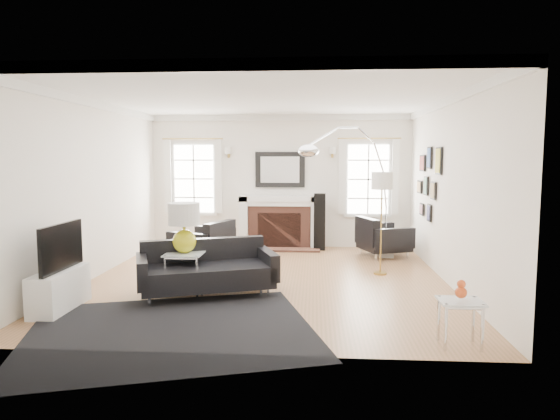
# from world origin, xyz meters

# --- Properties ---
(floor) EXTENTS (6.00, 6.00, 0.00)m
(floor) POSITION_xyz_m (0.00, 0.00, 0.00)
(floor) COLOR olive
(floor) RESTS_ON ground
(back_wall) EXTENTS (5.50, 0.04, 2.80)m
(back_wall) POSITION_xyz_m (0.00, 3.00, 1.40)
(back_wall) COLOR white
(back_wall) RESTS_ON floor
(front_wall) EXTENTS (5.50, 0.04, 2.80)m
(front_wall) POSITION_xyz_m (0.00, -3.00, 1.40)
(front_wall) COLOR white
(front_wall) RESTS_ON floor
(left_wall) EXTENTS (0.04, 6.00, 2.80)m
(left_wall) POSITION_xyz_m (-2.75, 0.00, 1.40)
(left_wall) COLOR white
(left_wall) RESTS_ON floor
(right_wall) EXTENTS (0.04, 6.00, 2.80)m
(right_wall) POSITION_xyz_m (2.75, 0.00, 1.40)
(right_wall) COLOR white
(right_wall) RESTS_ON floor
(ceiling) EXTENTS (5.50, 6.00, 0.02)m
(ceiling) POSITION_xyz_m (0.00, 0.00, 2.80)
(ceiling) COLOR white
(ceiling) RESTS_ON back_wall
(crown_molding) EXTENTS (5.50, 6.00, 0.12)m
(crown_molding) POSITION_xyz_m (0.00, 0.00, 2.74)
(crown_molding) COLOR white
(crown_molding) RESTS_ON back_wall
(fireplace) EXTENTS (1.70, 0.69, 1.11)m
(fireplace) POSITION_xyz_m (0.00, 2.79, 0.54)
(fireplace) COLOR white
(fireplace) RESTS_ON floor
(mantel_mirror) EXTENTS (1.05, 0.07, 0.75)m
(mantel_mirror) POSITION_xyz_m (0.00, 2.95, 1.65)
(mantel_mirror) COLOR black
(mantel_mirror) RESTS_ON back_wall
(window_left) EXTENTS (1.24, 0.15, 1.62)m
(window_left) POSITION_xyz_m (-1.85, 2.95, 1.46)
(window_left) COLOR white
(window_left) RESTS_ON back_wall
(window_right) EXTENTS (1.24, 0.15, 1.62)m
(window_right) POSITION_xyz_m (1.85, 2.95, 1.46)
(window_right) COLOR white
(window_right) RESTS_ON back_wall
(gallery_wall) EXTENTS (0.04, 1.73, 1.29)m
(gallery_wall) POSITION_xyz_m (2.72, 1.30, 1.53)
(gallery_wall) COLOR black
(gallery_wall) RESTS_ON right_wall
(tv_unit) EXTENTS (0.35, 1.00, 1.09)m
(tv_unit) POSITION_xyz_m (-2.44, -1.70, 0.33)
(tv_unit) COLOR white
(tv_unit) RESTS_ON floor
(area_rug) EXTENTS (3.66, 3.32, 0.01)m
(area_rug) POSITION_xyz_m (-0.83, -2.38, 0.01)
(area_rug) COLOR black
(area_rug) RESTS_ON floor
(sofa) EXTENTS (2.05, 1.44, 0.61)m
(sofa) POSITION_xyz_m (-0.77, -0.86, 0.33)
(sofa) COLOR black
(sofa) RESTS_ON floor
(armchair_left) EXTENTS (1.15, 1.21, 0.65)m
(armchair_left) POSITION_xyz_m (-1.21, 1.07, 0.36)
(armchair_left) COLOR black
(armchair_left) RESTS_ON floor
(armchair_right) EXTENTS (1.08, 1.15, 0.63)m
(armchair_right) POSITION_xyz_m (2.02, 2.01, 0.35)
(armchair_right) COLOR black
(armchair_right) RESTS_ON floor
(coffee_table) EXTENTS (0.90, 0.90, 0.40)m
(coffee_table) POSITION_xyz_m (-0.40, -0.58, 0.37)
(coffee_table) COLOR silver
(coffee_table) RESTS_ON floor
(side_table_left) EXTENTS (0.52, 0.52, 0.57)m
(side_table_left) POSITION_xyz_m (-1.08, -0.82, 0.46)
(side_table_left) COLOR silver
(side_table_left) RESTS_ON floor
(nesting_table) EXTENTS (0.43, 0.36, 0.48)m
(nesting_table) POSITION_xyz_m (2.20, -2.61, 0.37)
(nesting_table) COLOR silver
(nesting_table) RESTS_ON floor
(gourd_lamp) EXTENTS (0.44, 0.44, 0.70)m
(gourd_lamp) POSITION_xyz_m (-1.08, -0.82, 0.98)
(gourd_lamp) COLOR gold
(gourd_lamp) RESTS_ON side_table_left
(orange_vase) EXTENTS (0.12, 0.12, 0.19)m
(orange_vase) POSITION_xyz_m (2.20, -2.61, 0.58)
(orange_vase) COLOR #D64C1B
(orange_vase) RESTS_ON nesting_table
(arc_floor_lamp) EXTENTS (1.80, 1.67, 2.55)m
(arc_floor_lamp) POSITION_xyz_m (1.37, 1.42, 1.38)
(arc_floor_lamp) COLOR silver
(arc_floor_lamp) RESTS_ON floor
(stick_floor_lamp) EXTENTS (0.34, 0.34, 1.67)m
(stick_floor_lamp) POSITION_xyz_m (1.81, 0.50, 1.45)
(stick_floor_lamp) COLOR #A68239
(stick_floor_lamp) RESTS_ON floor
(speaker_tower) EXTENTS (0.24, 0.24, 1.17)m
(speaker_tower) POSITION_xyz_m (0.84, 2.65, 0.58)
(speaker_tower) COLOR black
(speaker_tower) RESTS_ON floor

